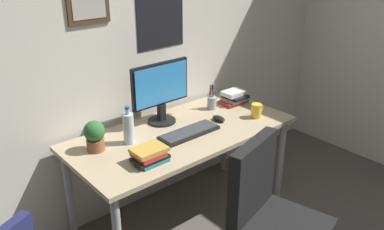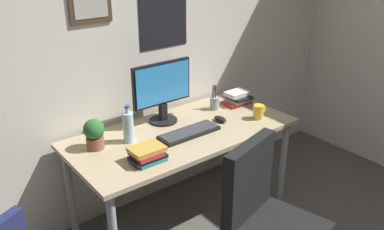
{
  "view_description": "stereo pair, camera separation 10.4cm",
  "coord_description": "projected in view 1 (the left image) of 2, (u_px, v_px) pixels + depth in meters",
  "views": [
    {
      "loc": [
        -1.35,
        -0.22,
        1.93
      ],
      "look_at": [
        0.21,
        1.6,
        0.88
      ],
      "focal_mm": 37.72,
      "sensor_mm": 36.0,
      "label": 1
    },
    {
      "loc": [
        -1.27,
        -0.28,
        1.93
      ],
      "look_at": [
        0.21,
        1.6,
        0.88
      ],
      "focal_mm": 37.72,
      "sensor_mm": 36.0,
      "label": 2
    }
  ],
  "objects": [
    {
      "name": "keyboard",
      "position": [
        189.0,
        133.0,
        2.69
      ],
      "size": [
        0.43,
        0.15,
        0.03
      ],
      "color": "black",
      "rests_on": "desk"
    },
    {
      "name": "desk",
      "position": [
        183.0,
        141.0,
        2.77
      ],
      "size": [
        1.56,
        0.74,
        0.73
      ],
      "color": "tan",
      "rests_on": "ground_plane"
    },
    {
      "name": "potted_plant",
      "position": [
        95.0,
        135.0,
        2.45
      ],
      "size": [
        0.13,
        0.13,
        0.19
      ],
      "color": "brown",
      "rests_on": "desk"
    },
    {
      "name": "water_bottle",
      "position": [
        129.0,
        128.0,
        2.54
      ],
      "size": [
        0.07,
        0.07,
        0.25
      ],
      "color": "silver",
      "rests_on": "desk"
    },
    {
      "name": "wall_back",
      "position": [
        115.0,
        40.0,
        2.7
      ],
      "size": [
        4.4,
        0.1,
        2.6
      ],
      "color": "silver",
      "rests_on": "ground_plane"
    },
    {
      "name": "monitor",
      "position": [
        161.0,
        90.0,
        2.78
      ],
      "size": [
        0.46,
        0.2,
        0.43
      ],
      "color": "black",
      "rests_on": "desk"
    },
    {
      "name": "book_stack_right",
      "position": [
        234.0,
        97.0,
        3.18
      ],
      "size": [
        0.22,
        0.16,
        0.1
      ],
      "color": "#B22D28",
      "rests_on": "desk"
    },
    {
      "name": "computer_mouse",
      "position": [
        219.0,
        119.0,
        2.88
      ],
      "size": [
        0.06,
        0.11,
        0.04
      ],
      "color": "black",
      "rests_on": "desk"
    },
    {
      "name": "coffee_mug_near",
      "position": [
        257.0,
        111.0,
        2.93
      ],
      "size": [
        0.11,
        0.08,
        0.1
      ],
      "color": "yellow",
      "rests_on": "desk"
    },
    {
      "name": "office_chair",
      "position": [
        270.0,
        216.0,
        2.22
      ],
      "size": [
        0.58,
        0.58,
        0.95
      ],
      "color": "black",
      "rests_on": "ground_plane"
    },
    {
      "name": "book_stack_left",
      "position": [
        149.0,
        155.0,
        2.34
      ],
      "size": [
        0.21,
        0.17,
        0.09
      ],
      "color": "#26727A",
      "rests_on": "desk"
    },
    {
      "name": "pen_cup",
      "position": [
        212.0,
        102.0,
        3.08
      ],
      "size": [
        0.07,
        0.07,
        0.2
      ],
      "color": "#9EA0A5",
      "rests_on": "desk"
    }
  ]
}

